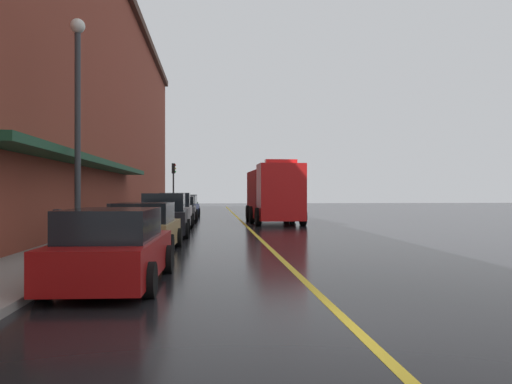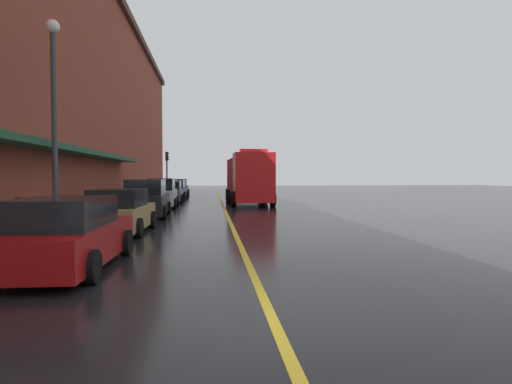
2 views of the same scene
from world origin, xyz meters
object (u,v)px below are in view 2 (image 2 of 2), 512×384
parked_car_6 (179,188)px  fire_truck (249,179)px  parked_car_3 (162,194)px  parking_meter_1 (89,201)px  parked_car_5 (175,190)px  parked_car_4 (169,192)px  parking_meter_0 (140,190)px  traffic_light_near (167,164)px  street_lamp_left (54,103)px  parked_car_1 (120,212)px  parked_car_2 (146,199)px  parked_car_0 (67,235)px  parking_meter_2 (20,215)px

parked_car_6 → fire_truck: 14.55m
parked_car_3 → parking_meter_1: parked_car_3 is taller
parked_car_5 → parked_car_3: bearing=-177.9°
parked_car_4 → parking_meter_0: bearing=160.5°
fire_truck → parking_meter_0: (-7.19, -1.81, -0.69)m
parked_car_4 → traffic_light_near: (-1.42, 13.12, 2.41)m
parked_car_3 → traffic_light_near: 18.49m
parked_car_4 → street_lamp_left: street_lamp_left is taller
parked_car_1 → traffic_light_near: 30.64m
traffic_light_near → street_lamp_left: bearing=-91.2°
parked_car_1 → parked_car_5: (0.13, 22.54, 0.03)m
parked_car_5 → parking_meter_1: (-1.49, -21.31, 0.30)m
parked_car_4 → fire_truck: size_ratio=0.55×
parked_car_2 → parked_car_3: parked_car_3 is taller
traffic_light_near → parked_car_4: bearing=-83.8°
street_lamp_left → fire_truck: bearing=63.1°
parked_car_2 → parking_meter_1: 4.93m
parked_car_0 → traffic_light_near: traffic_light_near is taller
parked_car_1 → parked_car_3: size_ratio=0.96×
parked_car_2 → parked_car_6: 22.25m
parked_car_2 → traffic_light_near: bearing=2.1°
parked_car_5 → parking_meter_0: 9.61m
parked_car_0 → parked_car_5: 28.46m
parked_car_3 → fire_truck: size_ratio=0.57×
parking_meter_2 → fire_truck: bearing=69.8°
parked_car_1 → parking_meter_1: size_ratio=3.21×
parked_car_1 → parked_car_4: bearing=1.8°
street_lamp_left → traffic_light_near: (0.66, 31.03, -1.24)m
parked_car_5 → parking_meter_0: (-1.49, -9.49, 0.30)m
fire_truck → parking_meter_2: 20.86m
parking_meter_0 → parking_meter_2: size_ratio=1.00×
fire_truck → parked_car_5: bearing=-145.0°
parked_car_3 → street_lamp_left: size_ratio=0.64×
parking_meter_2 → street_lamp_left: size_ratio=0.19×
parked_car_0 → parked_car_2: (-0.01, 11.86, 0.12)m
parking_meter_2 → traffic_light_near: traffic_light_near is taller
parked_car_6 → parking_meter_2: bearing=176.6°
traffic_light_near → parked_car_2: bearing=-86.8°
parked_car_4 → parked_car_1: bearing=179.0°
parked_car_3 → parked_car_0: bearing=179.0°
parking_meter_1 → parked_car_0: bearing=-78.6°
parked_car_2 → street_lamp_left: 7.64m
parked_car_1 → parked_car_3: parked_car_3 is taller
parked_car_2 → parked_car_1: bearing=178.2°
parked_car_0 → parked_car_3: (0.03, 18.15, 0.12)m
parked_car_0 → parking_meter_1: parked_car_0 is taller
fire_truck → parked_car_1: bearing=-23.0°
parked_car_1 → traffic_light_near: (-1.30, 30.52, 2.43)m
parking_meter_2 → parked_car_3: bearing=85.0°
parking_meter_0 → parked_car_4: bearing=71.1°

